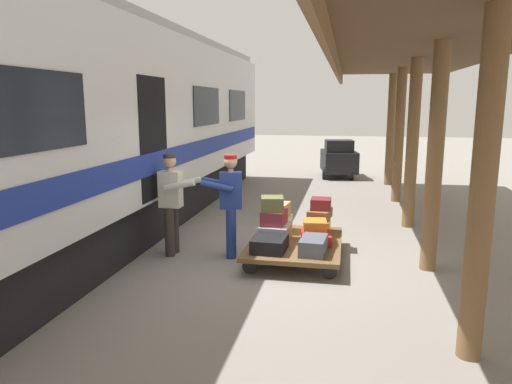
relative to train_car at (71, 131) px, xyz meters
name	(u,v)px	position (x,y,z in m)	size (l,w,h in m)	color
ground_plane	(285,260)	(-3.70, 0.00, -2.06)	(60.00, 60.00, 0.00)	gray
platform_canopy	(438,52)	(-5.85, 0.00, 1.17)	(3.20, 16.54, 3.56)	brown
train_car	(71,131)	(0.00, 0.00, 0.00)	(3.02, 17.36, 4.00)	silver
luggage_cart	(295,244)	(-3.85, -0.12, -1.81)	(1.48, 2.08, 0.29)	brown
suitcase_slate_roller	(313,245)	(-4.18, 0.45, -1.65)	(0.36, 0.62, 0.24)	#4C515B
suitcase_gray_aluminum	(275,233)	(-3.51, -0.12, -1.64)	(0.47, 0.55, 0.26)	#9EA0A5
suitcase_black_hardshell	(270,244)	(-3.51, 0.45, -1.66)	(0.49, 0.61, 0.22)	black
suitcase_cream_canvas	(280,224)	(-3.51, -0.69, -1.64)	(0.41, 0.48, 0.25)	beige
suitcase_red_plastic	(316,237)	(-4.18, -0.12, -1.68)	(0.47, 0.59, 0.17)	#AD231E
suitcase_yellow_case	(318,226)	(-4.18, -0.69, -1.64)	(0.40, 0.58, 0.26)	gold
suitcase_brown_leather	(320,214)	(-4.20, -0.73, -1.43)	(0.35, 0.54, 0.16)	brown
suitcase_burgundy_valise	(274,217)	(-3.49, -0.15, -1.39)	(0.37, 0.48, 0.23)	maroon
suitcase_maroon_trunk	(321,204)	(-4.21, -0.75, -1.26)	(0.34, 0.36, 0.19)	maroon
suitcase_tan_vintage	(279,210)	(-3.49, -0.72, -1.39)	(0.32, 0.44, 0.25)	tan
suitcase_orange_carryall	(315,226)	(-4.16, -0.15, -1.50)	(0.37, 0.41, 0.19)	#CC6B23
suitcase_olive_duffel	(272,204)	(-3.46, -0.14, -1.16)	(0.36, 0.38, 0.23)	brown
porter_in_overalls	(230,202)	(-2.76, -0.04, -1.14)	(0.72, 0.52, 1.70)	navy
porter_by_door	(172,201)	(-1.80, 0.05, -1.14)	(0.67, 0.44, 1.70)	#332D28
baggage_tug	(339,159)	(-4.35, -9.08, -1.43)	(1.36, 1.86, 1.30)	black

